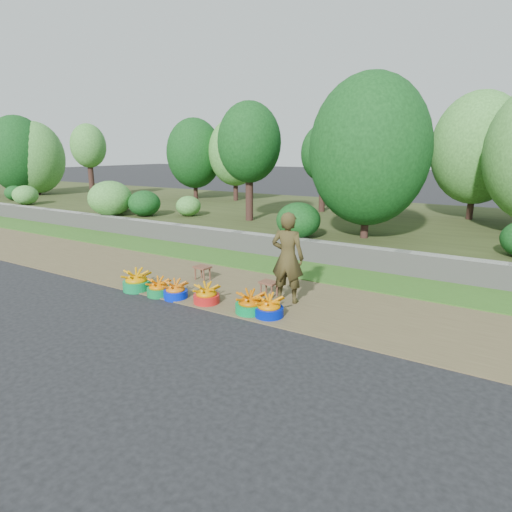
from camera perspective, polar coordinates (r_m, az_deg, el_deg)
The scene contains 15 objects.
ground_plane at distance 7.57m, azimuth -5.77°, elevation -7.48°, with size 120.00×120.00×0.00m, color black.
dirt_shoulder at distance 8.52m, azimuth -0.63°, elevation -4.84°, with size 80.00×2.50×0.02m, color brown.
grass_verge at distance 10.19m, azimuth 5.43°, elevation -1.68°, with size 80.00×1.50×0.04m, color #34651F.
retaining_wall at distance 10.87m, azimuth 7.47°, elevation 0.65°, with size 80.00×0.35×0.55m, color gray.
earth_bank at distance 15.39m, azimuth 15.12°, elevation 4.11°, with size 80.00×10.00×0.50m, color #353E1C.
vegetation at distance 14.49m, azimuth 11.65°, elevation 13.20°, with size 38.17×8.14×4.31m.
basin_a at distance 8.95m, azimuth -15.65°, elevation -3.29°, with size 0.55×0.55×0.41m.
basin_b at distance 8.52m, azimuth -12.86°, elevation -4.20°, with size 0.45×0.45×0.34m.
basin_c at distance 8.29m, azimuth -10.68°, elevation -4.58°, with size 0.46×0.46×0.34m.
basin_d at distance 7.94m, azimuth -6.62°, elevation -5.21°, with size 0.48×0.48×0.36m.
basin_e at distance 7.42m, azimuth -0.81°, elevation -6.44°, with size 0.51×0.51×0.38m.
basin_f at distance 7.27m, azimuth 1.75°, elevation -6.93°, with size 0.49×0.49×0.37m.
stool_left at distance 9.29m, azimuth -7.16°, elevation -1.74°, with size 0.37×0.30×0.30m.
stool_right at distance 8.20m, azimuth 1.73°, elevation -3.81°, with size 0.35×0.28×0.29m.
vendor_woman at distance 7.77m, azimuth 4.23°, elevation -0.21°, with size 0.61×0.40×1.67m, color black.
Camera 1 is at (4.34, -5.55, 2.76)m, focal length 30.00 mm.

